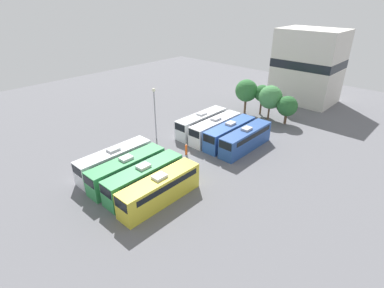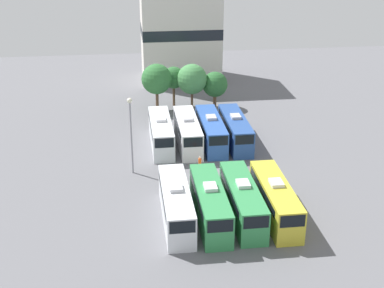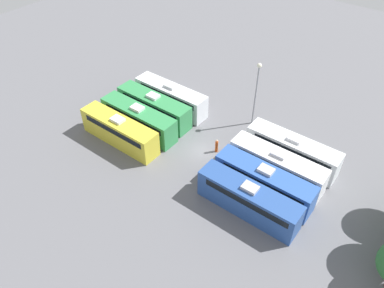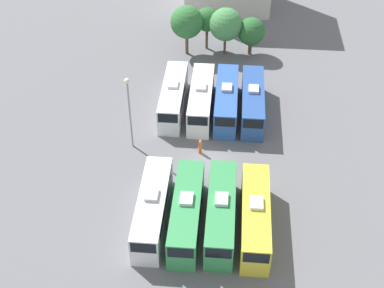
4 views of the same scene
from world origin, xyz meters
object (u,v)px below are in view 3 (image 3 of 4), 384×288
(bus_0, at_px, (171,97))
(light_pole, at_px, (257,85))
(bus_5, at_px, (277,165))
(bus_3, at_px, (120,131))
(bus_7, at_px, (249,199))
(worker_person, at_px, (217,146))
(bus_6, at_px, (264,181))
(bus_4, at_px, (293,150))
(bus_2, at_px, (139,119))
(bus_1, at_px, (154,107))

(bus_0, distance_m, light_pole, 12.31)
(bus_5, bearing_deg, light_pole, -134.54)
(light_pole, bearing_deg, bus_3, -39.46)
(bus_7, relative_size, worker_person, 6.02)
(bus_0, xyz_separation_m, bus_7, (9.46, 18.24, 0.00))
(bus_0, relative_size, bus_6, 1.00)
(bus_0, xyz_separation_m, bus_4, (-0.10, 18.45, 0.00))
(bus_2, bearing_deg, worker_person, 104.57)
(bus_7, xyz_separation_m, light_pole, (-13.36, -7.31, 4.13))
(bus_5, bearing_deg, bus_7, 0.09)
(worker_person, xyz_separation_m, light_pole, (-7.66, 0.55, 5.13))
(bus_3, relative_size, bus_6, 1.00)
(bus_4, bearing_deg, bus_3, -62.41)
(bus_2, relative_size, bus_5, 1.00)
(bus_5, height_order, worker_person, bus_5)
(bus_6, relative_size, worker_person, 6.02)
(bus_0, bearing_deg, light_pole, 109.64)
(bus_1, xyz_separation_m, light_pole, (-7.15, 11.18, 4.13))
(bus_3, relative_size, bus_4, 1.00)
(bus_3, height_order, bus_5, same)
(bus_4, xyz_separation_m, worker_person, (3.86, -8.07, -1.01))
(bus_4, bearing_deg, bus_1, -79.85)
(bus_6, height_order, worker_person, bus_6)
(bus_5, relative_size, bus_6, 1.00)
(bus_2, xyz_separation_m, bus_6, (-0.15, 18.31, 0.00))
(bus_1, bearing_deg, bus_3, 0.06)
(bus_4, distance_m, bus_6, 6.42)
(bus_1, relative_size, bus_6, 1.00)
(worker_person, bearing_deg, bus_6, 72.12)
(bus_2, relative_size, bus_6, 1.00)
(worker_person, bearing_deg, bus_1, -92.78)
(bus_1, bearing_deg, worker_person, 87.22)
(bus_2, height_order, bus_7, same)
(bus_4, bearing_deg, bus_6, -1.45)
(bus_1, height_order, bus_6, same)
(bus_6, xyz_separation_m, worker_person, (-2.55, -7.91, -1.01))
(bus_2, bearing_deg, light_pole, 133.43)
(bus_4, xyz_separation_m, bus_5, (3.38, -0.22, 0.00))
(bus_3, height_order, bus_6, same)
(bus_6, bearing_deg, bus_3, -79.74)
(bus_1, height_order, bus_2, same)
(bus_1, height_order, light_pole, light_pole)
(worker_person, relative_size, light_pole, 0.20)
(bus_0, xyz_separation_m, bus_1, (3.25, -0.25, 0.00))
(bus_6, bearing_deg, bus_0, -109.06)
(worker_person, bearing_deg, bus_2, -75.43)
(bus_5, xyz_separation_m, bus_6, (3.03, 0.06, 0.00))
(bus_4, height_order, bus_6, same)
(bus_6, xyz_separation_m, bus_7, (3.15, -0.05, 0.00))
(bus_3, bearing_deg, bus_2, 176.09)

